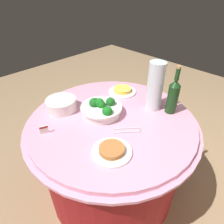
# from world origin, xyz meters

# --- Properties ---
(ground_plane) EXTENTS (6.00, 6.00, 0.00)m
(ground_plane) POSITION_xyz_m (0.00, 0.00, 0.00)
(ground_plane) COLOR #9E7F5B
(buffet_table) EXTENTS (1.16, 1.16, 0.74)m
(buffet_table) POSITION_xyz_m (0.00, 0.00, 0.38)
(buffet_table) COLOR maroon
(buffet_table) RESTS_ON ground_plane
(broccoli_bowl) EXTENTS (0.28, 0.28, 0.12)m
(broccoli_bowl) POSITION_xyz_m (0.02, -0.08, 0.78)
(broccoli_bowl) COLOR white
(broccoli_bowl) RESTS_ON buffet_table
(plate_stack) EXTENTS (0.21, 0.21, 0.08)m
(plate_stack) POSITION_xyz_m (0.17, -0.33, 0.78)
(plate_stack) COLOR white
(plate_stack) RESTS_ON buffet_table
(wine_bottle) EXTENTS (0.07, 0.07, 0.34)m
(wine_bottle) POSITION_xyz_m (-0.34, 0.23, 0.87)
(wine_bottle) COLOR #153915
(wine_bottle) RESTS_ON buffet_table
(decorative_fruit_vase) EXTENTS (0.11, 0.11, 0.34)m
(decorative_fruit_vase) POSITION_xyz_m (-0.30, 0.11, 0.89)
(decorative_fruit_vase) COLOR silver
(decorative_fruit_vase) RESTS_ON buffet_table
(serving_tongs) EXTENTS (0.15, 0.14, 0.01)m
(serving_tongs) POSITION_xyz_m (0.02, 0.16, 0.74)
(serving_tongs) COLOR silver
(serving_tongs) RESTS_ON buffet_table
(food_plate_peanuts) EXTENTS (0.22, 0.22, 0.04)m
(food_plate_peanuts) POSITION_xyz_m (0.22, 0.22, 0.75)
(food_plate_peanuts) COLOR white
(food_plate_peanuts) RESTS_ON buffet_table
(food_plate_fried_egg) EXTENTS (0.22, 0.22, 0.04)m
(food_plate_fried_egg) POSITION_xyz_m (-0.31, -0.19, 0.76)
(food_plate_fried_egg) COLOR white
(food_plate_fried_egg) RESTS_ON buffet_table
(label_placard_front) EXTENTS (0.05, 0.03, 0.05)m
(label_placard_front) POSITION_xyz_m (0.39, -0.18, 0.77)
(label_placard_front) COLOR white
(label_placard_front) RESTS_ON buffet_table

